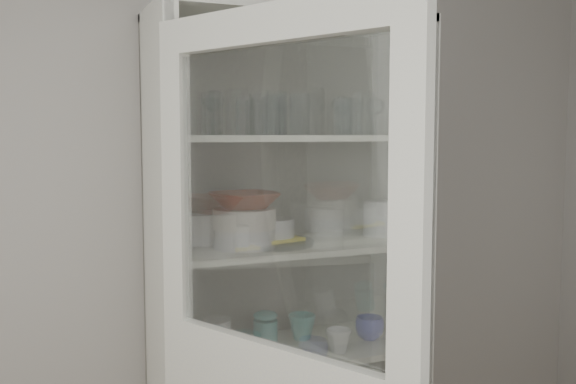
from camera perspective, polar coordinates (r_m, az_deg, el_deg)
name	(u,v)px	position (r m, az deg, el deg)	size (l,w,h in m)	color
wall_back	(219,227)	(2.55, -6.13, -3.11)	(3.60, 0.02, 2.60)	#ADABA8
pantry_cabinet	(282,321)	(2.54, -0.56, -11.43)	(1.00, 0.45, 2.10)	white
tumbler_0	(212,114)	(2.12, -6.76, 6.93)	(0.07, 0.07, 0.14)	silver
tumbler_1	(276,113)	(2.22, -1.04, 7.01)	(0.08, 0.08, 0.15)	silver
tumbler_2	(271,116)	(2.21, -1.49, 6.77)	(0.07, 0.07, 0.13)	silver
tumbler_3	(275,115)	(2.24, -1.16, 6.85)	(0.07, 0.07, 0.14)	silver
tumbler_4	(300,114)	(2.23, 1.04, 6.90)	(0.07, 0.07, 0.14)	silver
tumbler_5	(344,117)	(2.32, 5.00, 6.69)	(0.07, 0.07, 0.13)	silver
tumbler_6	(363,114)	(2.35, 6.71, 6.90)	(0.08, 0.08, 0.15)	silver
tumbler_7	(179,117)	(2.24, -9.69, 6.60)	(0.06, 0.06, 0.12)	silver
tumbler_8	(259,115)	(2.31, -2.59, 6.88)	(0.07, 0.07, 0.15)	silver
tumbler_9	(246,116)	(2.30, -3.79, 6.74)	(0.07, 0.07, 0.13)	silver
tumbler_10	(254,118)	(2.34, -3.04, 6.62)	(0.06, 0.06, 0.13)	silver
tumbler_11	(343,117)	(2.50, 4.92, 6.69)	(0.07, 0.07, 0.14)	silver
goblet_0	(171,109)	(2.36, -10.40, 7.30)	(0.09, 0.09, 0.19)	silver
goblet_1	(213,111)	(2.40, -6.65, 7.21)	(0.08, 0.08, 0.18)	silver
goblet_2	(341,114)	(2.57, 4.75, 6.95)	(0.08, 0.08, 0.17)	silver
goblet_3	(375,115)	(2.62, 7.76, 6.84)	(0.07, 0.07, 0.17)	silver
plate_stack_front	(245,238)	(2.30, -3.88, -4.08)	(0.22, 0.22, 0.07)	silver
plate_stack_back	(202,227)	(2.42, -7.68, -3.14)	(0.22, 0.22, 0.11)	silver
cream_bowl	(244,218)	(2.29, -3.89, -2.35)	(0.23, 0.23, 0.07)	beige
terracotta_bowl	(244,200)	(2.28, -3.90, -0.74)	(0.24, 0.24, 0.06)	maroon
glass_platter	(273,242)	(2.36, -1.31, -4.49)	(0.30, 0.30, 0.02)	silver
yellow_trivet	(273,238)	(2.35, -1.31, -4.15)	(0.17, 0.17, 0.01)	yellow
white_ramekin	(273,228)	(2.35, -1.31, -3.19)	(0.16, 0.16, 0.07)	silver
grey_bowl_stack	(381,218)	(2.59, 8.30, -2.29)	(0.14, 0.14, 0.14)	silver
mug_blue	(370,328)	(2.59, 7.27, -11.90)	(0.11, 0.11, 0.09)	navy
mug_teal	(302,327)	(2.57, 1.25, -11.88)	(0.11, 0.11, 0.10)	teal
mug_white	(339,341)	(2.44, 4.51, -13.03)	(0.09, 0.09, 0.09)	silver
teal_jar	(266,330)	(2.51, -2.01, -12.14)	(0.09, 0.09, 0.11)	teal
measuring_cups	(231,354)	(2.37, -5.09, -14.14)	(0.11, 0.11, 0.04)	silver
white_canister	(216,337)	(2.41, -6.42, -12.70)	(0.11, 0.11, 0.13)	silver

